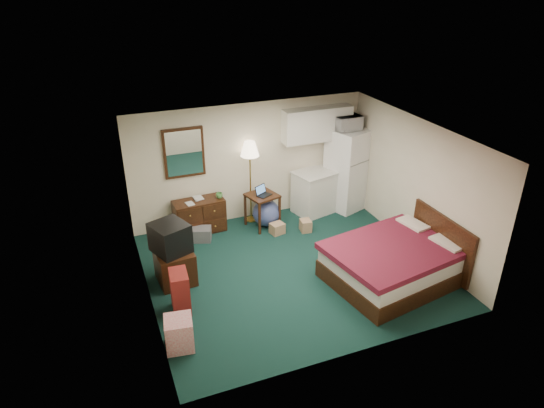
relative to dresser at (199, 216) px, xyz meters
name	(u,v)px	position (x,y,z in m)	size (l,w,h in m)	color
floor	(291,269)	(1.19, -1.98, -0.35)	(5.00, 4.50, 0.01)	black
ceiling	(294,137)	(1.19, -1.98, 2.15)	(5.00, 4.50, 0.01)	beige
walls	(293,207)	(1.19, -1.98, 0.90)	(5.01, 4.51, 2.50)	beige
mirror	(184,153)	(-0.16, 0.24, 1.30)	(0.80, 0.06, 1.00)	white
upper_cabinets	(317,124)	(2.64, 0.10, 1.60)	(1.50, 0.35, 0.70)	silver
headboard	(441,242)	(3.65, -2.92, 0.20)	(0.06, 1.56, 1.00)	black
dresser	(199,216)	(0.00, 0.00, 0.00)	(1.02, 0.46, 0.69)	black
floor_lamp	(250,182)	(1.14, 0.07, 0.54)	(0.38, 0.38, 1.77)	gold
desk	(262,210)	(1.27, -0.27, 0.01)	(0.57, 0.57, 0.72)	black
exercise_ball	(266,213)	(1.36, -0.27, -0.06)	(0.57, 0.57, 0.57)	#3D4B86
kitchen_counter	(315,193)	(2.57, -0.07, 0.11)	(0.84, 0.64, 0.92)	silver
fridge	(347,169)	(3.32, -0.10, 0.56)	(0.75, 0.75, 1.82)	white
bed	(393,264)	(2.67, -2.92, -0.01)	(2.08, 1.62, 0.67)	#59061A
tv_stand	(175,266)	(-0.82, -1.58, -0.05)	(0.59, 0.65, 0.59)	black
suitcase	(180,292)	(-0.90, -2.40, 0.01)	(0.27, 0.43, 0.70)	maroon
retail_box	(179,333)	(-1.09, -3.21, -0.10)	(0.39, 0.39, 0.49)	white
file_bin	(201,234)	(-0.07, -0.38, -0.21)	(0.39, 0.29, 0.27)	slate
cardboard_box_a	(277,228)	(1.44, -0.68, -0.23)	(0.27, 0.22, 0.22)	tan
cardboard_box_b	(306,226)	(2.02, -0.80, -0.22)	(0.21, 0.25, 0.25)	tan
laptop	(264,191)	(1.29, -0.32, 0.47)	(0.29, 0.23, 0.20)	black
crt_tv	(170,238)	(-0.85, -1.54, 0.50)	(0.55, 0.60, 0.51)	black
microwave	(348,121)	(3.24, -0.11, 1.66)	(0.55, 0.31, 0.37)	white
book_a	(186,200)	(-0.26, -0.11, 0.45)	(0.15, 0.02, 0.20)	tan
book_b	(193,194)	(-0.07, 0.08, 0.47)	(0.18, 0.02, 0.25)	tan
mug	(219,195)	(0.43, -0.04, 0.42)	(0.14, 0.11, 0.14)	#4D8E45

